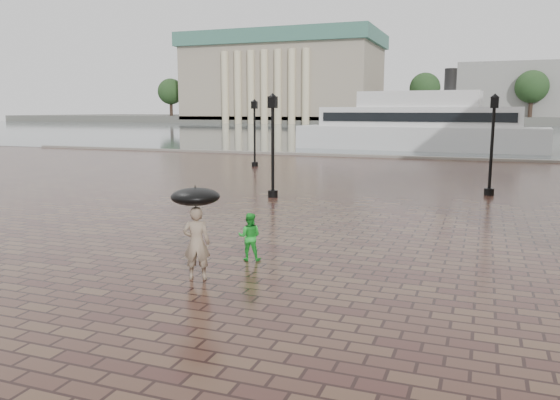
# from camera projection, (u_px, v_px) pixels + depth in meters

# --- Properties ---
(ground) EXTENTS (300.00, 300.00, 0.00)m
(ground) POSITION_uv_depth(u_px,v_px,m) (356.00, 273.00, 12.91)
(ground) COLOR #341B17
(ground) RESTS_ON ground
(harbour_water) EXTENTS (240.00, 240.00, 0.00)m
(harbour_water) POSITION_uv_depth(u_px,v_px,m) (469.00, 131.00, 97.92)
(harbour_water) COLOR #455054
(harbour_water) RESTS_ON ground
(quay_edge) EXTENTS (80.00, 0.60, 0.30)m
(quay_edge) POSITION_uv_depth(u_px,v_px,m) (447.00, 160.00, 42.48)
(quay_edge) COLOR slate
(quay_edge) RESTS_ON ground
(far_shore) EXTENTS (300.00, 60.00, 2.00)m
(far_shore) POSITION_uv_depth(u_px,v_px,m) (476.00, 120.00, 160.59)
(far_shore) COLOR #4C4C47
(far_shore) RESTS_ON ground
(museum) EXTENTS (57.00, 32.50, 26.00)m
(museum) POSITION_uv_depth(u_px,v_px,m) (283.00, 76.00, 163.28)
(museum) COLOR gray
(museum) RESTS_ON ground
(far_trees) EXTENTS (188.00, 8.00, 13.50)m
(far_trees) POSITION_uv_depth(u_px,v_px,m) (477.00, 88.00, 138.89)
(far_trees) COLOR #2D2119
(far_trees) RESTS_ON ground
(street_lamps) EXTENTS (21.44, 14.44, 4.40)m
(street_lamps) POSITION_uv_depth(u_px,v_px,m) (402.00, 138.00, 29.22)
(street_lamps) COLOR black
(street_lamps) RESTS_ON ground
(adult_pedestrian) EXTENTS (0.72, 0.59, 1.69)m
(adult_pedestrian) POSITION_uv_depth(u_px,v_px,m) (197.00, 243.00, 12.36)
(adult_pedestrian) COLOR gray
(adult_pedestrian) RESTS_ON ground
(child_pedestrian) EXTENTS (0.69, 0.60, 1.23)m
(child_pedestrian) POSITION_uv_depth(u_px,v_px,m) (250.00, 237.00, 13.97)
(child_pedestrian) COLOR green
(child_pedestrian) RESTS_ON ground
(ferry_near) EXTENTS (23.57, 7.02, 7.63)m
(ferry_near) POSITION_uv_depth(u_px,v_px,m) (418.00, 126.00, 52.61)
(ferry_near) COLOR silver
(ferry_near) RESTS_ON ground
(umbrella) EXTENTS (1.10, 1.10, 1.14)m
(umbrella) POSITION_uv_depth(u_px,v_px,m) (195.00, 197.00, 12.18)
(umbrella) COLOR black
(umbrella) RESTS_ON ground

